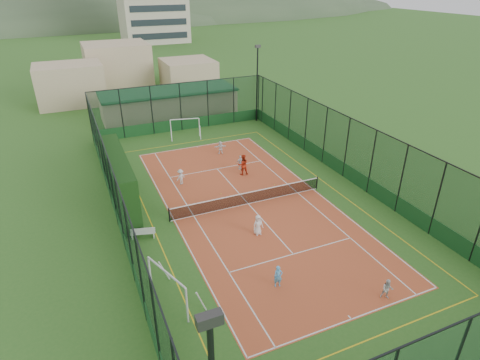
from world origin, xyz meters
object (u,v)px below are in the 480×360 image
(floodlight_ne, at_px, (257,84))
(child_near_right, at_px, (387,289))
(white_bench, at_px, (143,232))
(futsal_goal_far, at_px, (185,128))
(child_far_right, at_px, (240,162))
(coach, at_px, (243,165))
(clubhouse, at_px, (169,103))
(child_far_back, at_px, (220,147))
(child_far_left, at_px, (181,177))
(futsal_goal_near, at_px, (168,289))
(child_near_left, at_px, (258,225))
(child_near_mid, at_px, (278,276))

(floodlight_ne, relative_size, child_near_right, 7.17)
(white_bench, xyz_separation_m, futsal_goal_far, (7.54, 15.99, 0.53))
(child_far_right, relative_size, coach, 0.71)
(clubhouse, height_order, child_far_back, clubhouse)
(clubhouse, bearing_deg, child_far_right, -83.74)
(futsal_goal_far, xyz_separation_m, child_far_left, (-3.33, -9.88, -0.31))
(child_far_back, distance_m, coach, 4.82)
(futsal_goal_near, height_order, coach, futsal_goal_near)
(clubhouse, bearing_deg, futsal_goal_near, -104.77)
(clubhouse, relative_size, child_near_left, 11.10)
(white_bench, relative_size, futsal_goal_near, 0.47)
(child_far_back, xyz_separation_m, coach, (0.13, -4.81, 0.27))
(child_far_right, xyz_separation_m, child_far_back, (-0.33, 3.83, -0.02))
(child_near_left, height_order, coach, coach)
(child_near_right, bearing_deg, child_far_back, 128.48)
(floodlight_ne, xyz_separation_m, futsal_goal_far, (-8.86, -1.81, -3.17))
(floodlight_ne, height_order, clubhouse, floodlight_ne)
(child_near_mid, xyz_separation_m, coach, (3.73, 12.98, 0.24))
(child_near_mid, relative_size, child_far_left, 1.00)
(floodlight_ne, distance_m, child_near_right, 28.89)
(clubhouse, xyz_separation_m, futsal_goal_far, (-0.26, -7.21, -0.62))
(futsal_goal_far, bearing_deg, child_far_right, -65.18)
(futsal_goal_near, bearing_deg, white_bench, -19.95)
(clubhouse, height_order, futsal_goal_near, clubhouse)
(child_near_left, height_order, child_near_mid, child_near_left)
(child_near_right, bearing_deg, futsal_goal_near, -165.47)
(child_far_left, height_order, child_far_back, child_far_left)
(clubhouse, relative_size, child_far_left, 11.98)
(clubhouse, bearing_deg, floodlight_ne, -32.12)
(clubhouse, xyz_separation_m, child_far_right, (1.80, -16.45, -0.94))
(child_far_left, bearing_deg, child_near_mid, 67.41)
(coach, bearing_deg, white_bench, 41.76)
(white_bench, bearing_deg, child_near_right, -29.63)
(futsal_goal_far, xyz_separation_m, coach, (1.86, -10.22, -0.07))
(clubhouse, height_order, child_far_left, clubhouse)
(white_bench, distance_m, futsal_goal_far, 17.68)
(floodlight_ne, height_order, child_near_right, floodlight_ne)
(white_bench, bearing_deg, child_near_mid, -36.72)
(clubhouse, xyz_separation_m, child_near_right, (2.49, -33.41, -0.99))
(white_bench, relative_size, child_near_left, 1.10)
(white_bench, height_order, child_near_left, child_near_left)
(child_far_left, bearing_deg, futsal_goal_far, -137.45)
(child_near_left, bearing_deg, clubhouse, 85.14)
(child_near_left, distance_m, child_near_mid, 4.86)
(futsal_goal_near, distance_m, child_near_mid, 5.72)
(clubhouse, relative_size, coach, 8.67)
(clubhouse, relative_size, child_near_mid, 12.00)
(floodlight_ne, relative_size, futsal_goal_near, 2.56)
(child_far_back, bearing_deg, floodlight_ne, -122.82)
(futsal_goal_near, bearing_deg, coach, -58.21)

